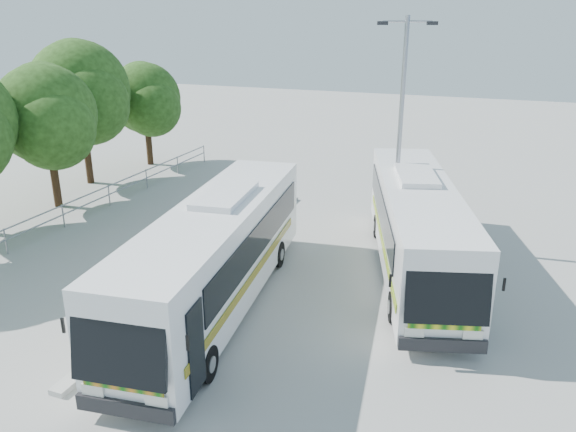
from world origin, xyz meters
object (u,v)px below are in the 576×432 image
at_px(tree_far_e, 146,98).
at_px(coach_main, 216,254).
at_px(tree_far_d, 81,91).
at_px(coach_adjacent, 417,225).
at_px(tree_far_c, 47,115).
at_px(lamppost, 400,125).

distance_m(tree_far_e, coach_main, 18.46).
relative_size(tree_far_d, coach_adjacent, 0.65).
bearing_deg(tree_far_e, tree_far_c, -86.46).
bearing_deg(tree_far_c, tree_far_d, 107.83).
bearing_deg(lamppost, coach_adjacent, -79.83).
height_order(tree_far_c, coach_main, tree_far_c).
xyz_separation_m(coach_main, lamppost, (4.03, 6.83, 2.91)).
distance_m(tree_far_e, coach_adjacent, 19.53).
bearing_deg(coach_adjacent, coach_main, -154.54).
distance_m(tree_far_c, coach_main, 12.97).
xyz_separation_m(tree_far_c, tree_far_e, (-0.51, 8.20, -0.37)).
relative_size(tree_far_e, coach_main, 0.51).
relative_size(coach_adjacent, lamppost, 1.35).
bearing_deg(coach_main, tree_far_e, 122.90).
xyz_separation_m(tree_far_c, tree_far_d, (-1.19, 3.70, 0.56)).
bearing_deg(coach_adjacent, tree_far_e, 134.70).
relative_size(tree_far_c, coach_main, 0.56).
distance_m(tree_far_c, tree_far_d, 3.93).
height_order(coach_adjacent, lamppost, lamppost).
height_order(tree_far_e, coach_adjacent, tree_far_e).
bearing_deg(coach_main, lamppost, 52.20).
relative_size(tree_far_d, tree_far_e, 1.24).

